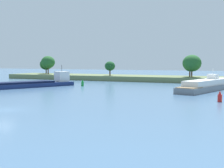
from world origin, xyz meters
TOP-DOWN VIEW (x-y plane):
  - ground_plane at (0.00, 0.00)m, footprint 400.00×400.00m
  - treeline_island at (-10.41, 71.03)m, footprint 91.38×15.38m
  - white_riverboat at (21.21, 41.76)m, footprint 10.27×25.00m
  - cargo_barge at (-22.73, 30.87)m, footprint 16.36×29.87m
  - channel_buoy_red at (25.99, 21.51)m, footprint 0.70×0.70m
  - channel_buoy_green at (-11.26, 41.35)m, footprint 0.70×0.70m

SIDE VIEW (x-z plane):
  - ground_plane at x=0.00m, z-range 0.00..0.00m
  - channel_buoy_red at x=25.99m, z-range -0.14..1.76m
  - channel_buoy_green at x=-11.26m, z-range -0.14..1.76m
  - cargo_barge at x=-22.73m, z-range -1.94..3.70m
  - white_riverboat at x=21.21m, z-range -1.33..3.71m
  - treeline_island at x=-10.41m, z-range -2.56..6.42m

